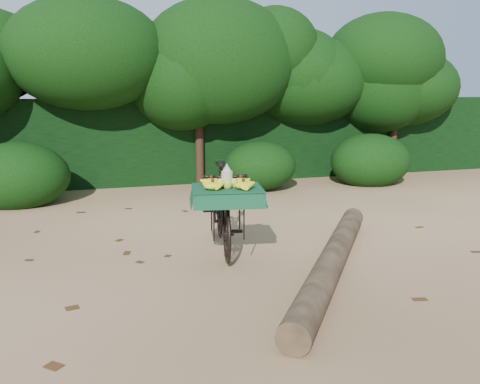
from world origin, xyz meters
name	(u,v)px	position (x,y,z in m)	size (l,w,h in m)	color
ground	(259,268)	(0.00, 0.00, 0.00)	(80.00, 80.00, 0.00)	tan
vendor_bicycle	(223,207)	(-0.22, 0.75, 0.56)	(0.96, 1.91, 1.09)	black
fallen_log	(333,259)	(0.75, -0.35, 0.14)	(0.29, 0.29, 3.96)	brown
hedge_backdrop	(169,139)	(0.00, 6.30, 0.90)	(26.00, 1.80, 1.80)	black
tree_row	(142,89)	(-0.65, 5.50, 2.00)	(14.50, 2.00, 4.00)	black
bush_clumps	(211,171)	(0.50, 4.30, 0.45)	(8.80, 1.70, 0.90)	black
leaf_litter	(242,250)	(0.00, 0.65, 0.01)	(7.00, 7.30, 0.01)	#452B12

